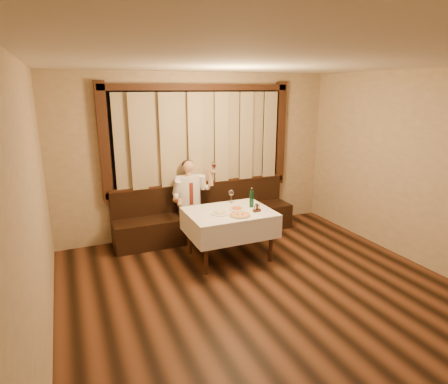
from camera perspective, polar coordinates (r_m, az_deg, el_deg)
name	(u,v)px	position (r m, az deg, el deg)	size (l,w,h in m)	color
room	(253,172)	(4.79, 4.41, 3.04)	(5.01, 6.01, 2.81)	black
banquette	(206,218)	(6.66, -2.82, -3.99)	(3.20, 0.61, 0.94)	black
dining_table	(229,218)	(5.65, 0.81, -3.91)	(1.27, 0.97, 0.76)	black
pizza	(240,215)	(5.40, 2.42, -3.53)	(0.31, 0.31, 0.03)	white
pasta_red	(237,207)	(5.67, 1.93, -2.35)	(0.25, 0.25, 0.08)	white
pasta_cream	(220,211)	(5.48, -0.64, -2.97)	(0.27, 0.27, 0.09)	white
green_bottle	(252,199)	(5.78, 4.23, -1.06)	(0.07, 0.07, 0.31)	#104B2D
table_wine_glass	(231,193)	(5.98, 1.12, -0.20)	(0.08, 0.08, 0.21)	white
cruet_caddy	(257,209)	(5.59, 5.02, -2.57)	(0.12, 0.08, 0.12)	black
seated_man	(191,194)	(6.34, -5.09, -0.36)	(0.75, 0.56, 1.38)	black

